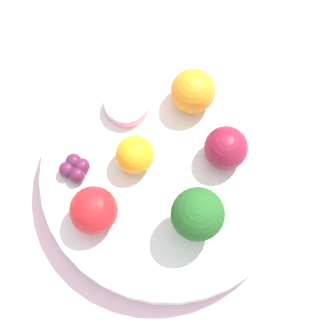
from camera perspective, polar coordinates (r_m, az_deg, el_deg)
name	(u,v)px	position (r m, az deg, el deg)	size (l,w,h in m)	color
ground_plane	(168,186)	(0.64, 0.00, -1.86)	(6.00, 6.00, 0.00)	gray
table_surface	(168,183)	(0.63, 0.00, -1.58)	(1.20, 1.20, 0.02)	silver
bowl	(168,176)	(0.60, 0.00, -0.82)	(0.27, 0.27, 0.03)	white
broccoli	(198,215)	(0.53, 3.03, -4.75)	(0.05, 0.05, 0.07)	#99C17A
apple_red	(225,144)	(0.58, 5.76, 2.47)	(0.05, 0.05, 0.05)	maroon
apple_green	(94,210)	(0.55, -7.56, -4.28)	(0.05, 0.05, 0.05)	red
orange_front	(193,91)	(0.60, 2.56, 7.81)	(0.05, 0.05, 0.05)	orange
orange_back	(135,155)	(0.57, -3.39, 1.36)	(0.04, 0.04, 0.04)	orange
grape_cluster	(75,168)	(0.59, -9.45, 0.00)	(0.03, 0.03, 0.02)	#5B1E42
small_cup	(127,105)	(0.61, -4.20, 6.37)	(0.05, 0.05, 0.02)	#EA9EC6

